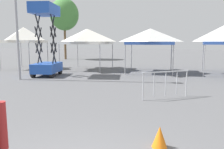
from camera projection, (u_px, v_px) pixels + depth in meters
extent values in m
cylinder|color=#9E9EA3|center=(0.00, 55.00, 17.51)|extent=(0.06, 0.06, 2.36)
cylinder|color=#9E9EA3|center=(29.00, 56.00, 16.86)|extent=(0.06, 0.06, 2.36)
cylinder|color=#9E9EA3|center=(21.00, 54.00, 20.08)|extent=(0.06, 0.06, 2.36)
cylinder|color=#9E9EA3|center=(48.00, 54.00, 19.43)|extent=(0.06, 0.06, 2.36)
pyramid|color=white|center=(24.00, 34.00, 18.22)|extent=(2.95, 2.95, 1.07)
cube|color=white|center=(24.00, 42.00, 18.32)|extent=(2.92, 2.92, 0.20)
cylinder|color=#9E9EA3|center=(59.00, 57.00, 16.78)|extent=(0.06, 0.06, 2.25)
cylinder|color=#9E9EA3|center=(100.00, 57.00, 15.88)|extent=(0.06, 0.06, 2.25)
cylinder|color=#9E9EA3|center=(78.00, 54.00, 19.88)|extent=(0.06, 0.06, 2.25)
cylinder|color=#9E9EA3|center=(113.00, 55.00, 18.98)|extent=(0.06, 0.06, 2.25)
pyramid|color=white|center=(87.00, 35.00, 17.65)|extent=(3.48, 3.48, 1.02)
cube|color=white|center=(87.00, 43.00, 17.73)|extent=(3.44, 3.44, 0.20)
cylinder|color=#9E9EA3|center=(125.00, 58.00, 15.01)|extent=(0.06, 0.06, 2.23)
cylinder|color=#9E9EA3|center=(173.00, 59.00, 14.33)|extent=(0.06, 0.06, 2.23)
cylinder|color=#9E9EA3|center=(131.00, 56.00, 18.05)|extent=(0.06, 0.06, 2.23)
cylinder|color=#9E9EA3|center=(171.00, 56.00, 17.36)|extent=(0.06, 0.06, 2.23)
pyramid|color=white|center=(150.00, 35.00, 15.96)|extent=(3.55, 3.55, 0.94)
cube|color=#3359B2|center=(150.00, 43.00, 16.04)|extent=(3.52, 3.52, 0.20)
cylinder|color=#9E9EA3|center=(204.00, 59.00, 14.05)|extent=(0.06, 0.06, 2.25)
cylinder|color=#9E9EA3|center=(203.00, 56.00, 17.16)|extent=(0.06, 0.06, 2.25)
cylinder|color=black|center=(33.00, 74.00, 13.85)|extent=(0.28, 0.51, 0.48)
cylinder|color=black|center=(52.00, 74.00, 13.76)|extent=(0.28, 0.51, 0.48)
cylinder|color=black|center=(44.00, 70.00, 15.55)|extent=(0.28, 0.51, 0.48)
cylinder|color=black|center=(60.00, 71.00, 15.46)|extent=(0.28, 0.51, 0.48)
cube|color=blue|center=(47.00, 68.00, 14.61)|extent=(1.88, 2.56, 0.60)
cylinder|color=black|center=(39.00, 55.00, 14.53)|extent=(0.32, 1.06, 1.65)
cylinder|color=black|center=(39.00, 55.00, 14.53)|extent=(0.32, 1.06, 1.65)
cylinder|color=black|center=(54.00, 55.00, 14.46)|extent=(0.32, 1.06, 1.65)
cylinder|color=black|center=(54.00, 55.00, 14.46)|extent=(0.32, 1.06, 1.65)
cylinder|color=black|center=(39.00, 40.00, 14.39)|extent=(0.32, 1.06, 1.65)
cylinder|color=black|center=(39.00, 40.00, 14.39)|extent=(0.32, 1.06, 1.65)
cylinder|color=black|center=(53.00, 40.00, 14.32)|extent=(0.32, 1.06, 1.65)
cylinder|color=black|center=(53.00, 40.00, 14.32)|extent=(0.32, 1.06, 1.65)
cylinder|color=black|center=(38.00, 24.00, 14.25)|extent=(0.32, 1.06, 1.65)
cylinder|color=black|center=(38.00, 24.00, 14.25)|extent=(0.32, 1.06, 1.65)
cylinder|color=black|center=(53.00, 24.00, 14.18)|extent=(0.32, 1.06, 1.65)
cylinder|color=black|center=(53.00, 24.00, 14.18)|extent=(0.32, 1.06, 1.65)
cube|color=blue|center=(45.00, 14.00, 14.12)|extent=(1.79, 2.43, 0.12)
cube|color=blue|center=(38.00, 6.00, 13.03)|extent=(1.31, 0.36, 0.55)
cube|color=blue|center=(51.00, 11.00, 15.12)|extent=(1.31, 0.36, 0.55)
cube|color=blue|center=(35.00, 9.00, 14.12)|extent=(0.55, 2.14, 0.55)
cube|color=blue|center=(55.00, 8.00, 14.03)|extent=(0.55, 2.14, 0.55)
cylinder|color=maroon|center=(2.00, 126.00, 2.53)|extent=(0.11, 0.11, 0.56)
cylinder|color=brown|center=(65.00, 43.00, 28.91)|extent=(0.28, 0.28, 4.26)
ellipsoid|color=#47843D|center=(64.00, 14.00, 28.39)|extent=(3.67, 3.67, 4.03)
cylinder|color=#B7BABF|center=(166.00, 72.00, 8.63)|extent=(1.69, 1.32, 0.05)
cylinder|color=#B7BABF|center=(186.00, 83.00, 9.05)|extent=(0.04, 0.04, 1.05)
cylinder|color=#B7BABF|center=(143.00, 87.00, 8.35)|extent=(0.04, 0.04, 1.05)
cylinder|color=#B7BABF|center=(177.00, 83.00, 8.88)|extent=(0.04, 0.04, 0.92)
cylinder|color=#B7BABF|center=(166.00, 84.00, 8.69)|extent=(0.04, 0.04, 0.92)
cylinder|color=#B7BABF|center=(154.00, 85.00, 8.51)|extent=(0.04, 0.04, 0.92)
cone|color=orange|center=(160.00, 137.00, 4.64)|extent=(0.32, 0.32, 0.45)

